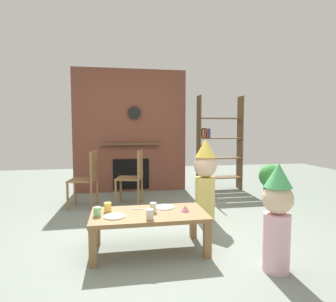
{
  "coord_description": "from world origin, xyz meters",
  "views": [
    {
      "loc": [
        -0.48,
        -3.15,
        1.26
      ],
      "look_at": [
        0.15,
        0.4,
        0.97
      ],
      "focal_mm": 30.69,
      "sensor_mm": 36.0,
      "label": 1
    }
  ],
  "objects": [
    {
      "name": "potted_plant_tall",
      "position": [
        2.27,
        1.61,
        0.34
      ],
      "size": [
        0.43,
        0.43,
        0.6
      ],
      "color": "#4C5660",
      "rests_on": "ground_plane"
    },
    {
      "name": "paper_cup_center",
      "position": [
        -0.19,
        -0.5,
        0.44
      ],
      "size": [
        0.07,
        0.07,
        0.1
      ],
      "primitive_type": "cylinder",
      "color": "silver",
      "rests_on": "coffee_table"
    },
    {
      "name": "paper_plate_front",
      "position": [
        0.02,
        -0.13,
        0.4
      ],
      "size": [
        0.22,
        0.22,
        0.01
      ],
      "primitive_type": "cylinder",
      "color": "white",
      "rests_on": "coffee_table"
    },
    {
      "name": "dining_chair_middle",
      "position": [
        -0.21,
        1.5,
        0.51
      ],
      "size": [
        0.48,
        0.48,
        0.9
      ],
      "rotation": [
        0.0,
        0.0,
        2.91
      ],
      "color": "olive",
      "rests_on": "ground_plane"
    },
    {
      "name": "table_fork",
      "position": [
        -0.27,
        -0.15,
        0.4
      ],
      "size": [
        0.14,
        0.08,
        0.01
      ],
      "primitive_type": "cube",
      "rotation": [
        0.0,
        0.0,
        2.71
      ],
      "color": "silver",
      "rests_on": "coffee_table"
    },
    {
      "name": "paper_cup_far_left",
      "position": [
        -0.13,
        -0.28,
        0.44
      ],
      "size": [
        0.07,
        0.07,
        0.1
      ],
      "primitive_type": "cylinder",
      "color": "silver",
      "rests_on": "coffee_table"
    },
    {
      "name": "bookshelf",
      "position": [
        1.5,
        2.4,
        0.89
      ],
      "size": [
        0.9,
        0.28,
        1.9
      ],
      "color": "brown",
      "rests_on": "ground_plane"
    },
    {
      "name": "paper_cup_near_left",
      "position": [
        -0.59,
        -0.17,
        0.44
      ],
      "size": [
        0.08,
        0.08,
        0.09
      ],
      "primitive_type": "cylinder",
      "color": "#F2CC4C",
      "rests_on": "coffee_table"
    },
    {
      "name": "ground_plane",
      "position": [
        0.0,
        0.0,
        0.0
      ],
      "size": [
        12.0,
        12.0,
        0.0
      ],
      "primitive_type": "plane",
      "color": "gray"
    },
    {
      "name": "paper_plate_rear",
      "position": [
        -0.52,
        -0.37,
        0.4
      ],
      "size": [
        0.21,
        0.21,
        0.01
      ],
      "primitive_type": "cylinder",
      "color": "white",
      "rests_on": "coffee_table"
    },
    {
      "name": "dining_chair_left",
      "position": [
        -0.93,
        1.46,
        0.51
      ],
      "size": [
        0.47,
        0.47,
        0.9
      ],
      "rotation": [
        0.0,
        0.0,
        2.96
      ],
      "color": "olive",
      "rests_on": "ground_plane"
    },
    {
      "name": "paper_cup_near_right",
      "position": [
        -0.68,
        -0.31,
        0.44
      ],
      "size": [
        0.07,
        0.07,
        0.09
      ],
      "primitive_type": "cylinder",
      "color": "#8CD18C",
      "rests_on": "coffee_table"
    },
    {
      "name": "coffee_table",
      "position": [
        -0.17,
        -0.29,
        0.34
      ],
      "size": [
        1.17,
        0.62,
        0.39
      ],
      "color": "olive",
      "rests_on": "ground_plane"
    },
    {
      "name": "child_with_cone_hat",
      "position": [
        0.88,
        -0.91,
        0.51
      ],
      "size": [
        0.27,
        0.27,
        0.96
      ],
      "rotation": [
        0.0,
        0.0,
        2.61
      ],
      "color": "#EAB2C6",
      "rests_on": "ground_plane"
    },
    {
      "name": "child_in_pink",
      "position": [
        0.69,
        0.54,
        0.59
      ],
      "size": [
        0.31,
        0.31,
        1.11
      ],
      "rotation": [
        0.0,
        0.0,
        -2.37
      ],
      "color": "#E0CC66",
      "rests_on": "ground_plane"
    },
    {
      "name": "brick_fireplace_feature",
      "position": [
        -0.22,
        2.6,
        1.19
      ],
      "size": [
        2.2,
        0.28,
        2.4
      ],
      "color": "brown",
      "rests_on": "ground_plane"
    },
    {
      "name": "birthday_cake_slice",
      "position": [
        0.2,
        -0.32,
        0.43
      ],
      "size": [
        0.1,
        0.1,
        0.07
      ],
      "primitive_type": "cone",
      "color": "pink",
      "rests_on": "coffee_table"
    }
  ]
}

